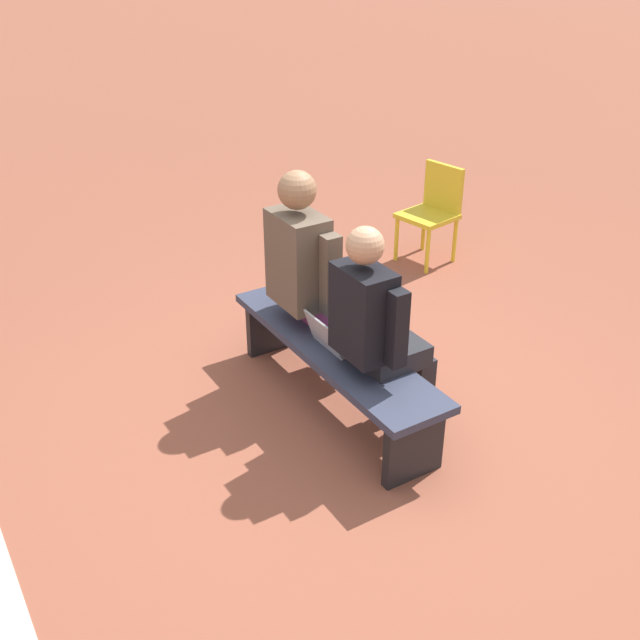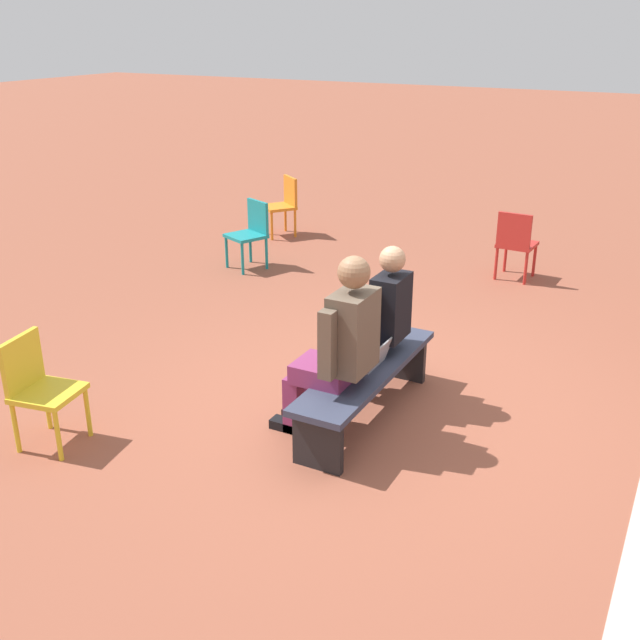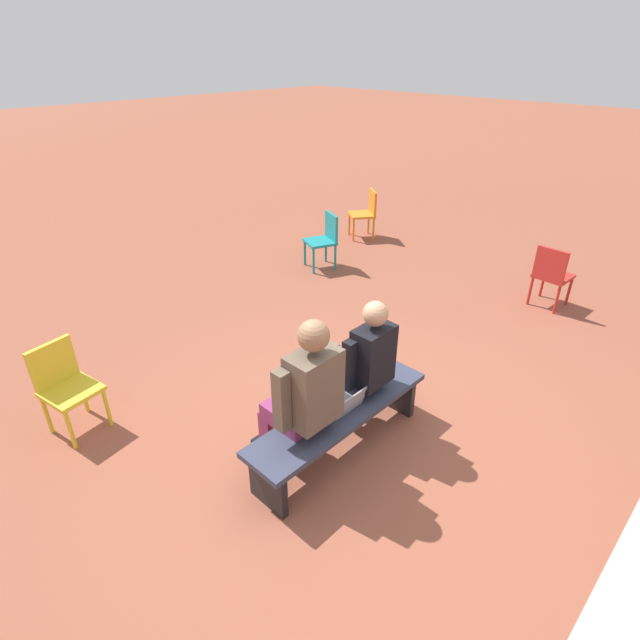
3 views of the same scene
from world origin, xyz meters
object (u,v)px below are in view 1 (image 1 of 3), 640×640
Objects in this scene: bench at (334,357)px; laptop at (335,339)px; person_student at (378,327)px; plastic_chair_far_left at (434,207)px; person_adult at (314,274)px.

bench is 0.15m from laptop.
plastic_chair_far_left is at bearing -46.58° from person_student.
laptop is (-0.38, 0.08, -0.26)m from person_adult.
plastic_chair_far_left reaches higher than bench.
plastic_chair_far_left is at bearing -53.56° from bench.
person_adult is at bearing -12.63° from laptop.
person_student reaches higher than laptop.
plastic_chair_far_left is (1.79, -1.89, -0.23)m from person_student.
person_adult reaches higher than bench.
person_student is 2.61m from plastic_chair_far_left.
laptop is 0.38× the size of plastic_chair_far_left.
person_student is at bearing -169.05° from bench.
person_adult is (0.69, -0.01, 0.05)m from person_student.
bench is at bearing -21.86° from laptop.
person_adult reaches higher than plastic_chair_far_left.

